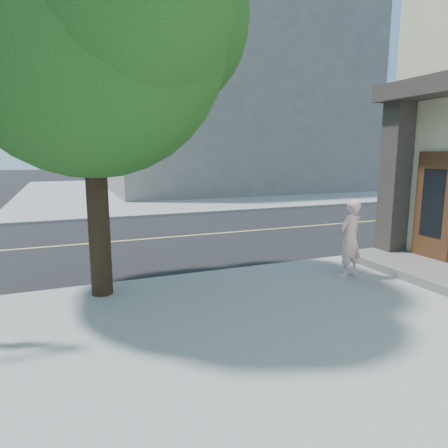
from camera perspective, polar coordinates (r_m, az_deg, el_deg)
name	(u,v)px	position (r m, az deg, el deg)	size (l,w,h in m)	color
sidewalk_ne	(219,188)	(32.06, -0.74, 5.20)	(29.00, 25.00, 0.12)	gray
filler_ne	(222,98)	(32.89, -0.25, 17.65)	(18.00, 16.00, 14.00)	slate
man_on_phone	(350,238)	(8.96, 17.61, -1.99)	(0.62, 0.41, 1.70)	beige
street_tree	(95,3)	(8.08, -18.05, 27.91)	(6.05, 5.50, 8.03)	black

